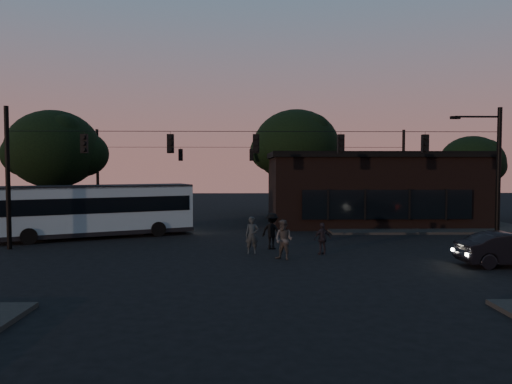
{
  "coord_description": "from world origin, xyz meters",
  "views": [
    {
      "loc": [
        -0.63,
        -22.38,
        4.32
      ],
      "look_at": [
        0.0,
        4.0,
        3.0
      ],
      "focal_mm": 35.0,
      "sensor_mm": 36.0,
      "label": 1
    }
  ],
  "objects_px": {
    "building": "(368,188)",
    "pedestrian_c": "(323,239)",
    "car": "(511,249)",
    "pedestrian_a": "(252,235)",
    "bus": "(98,208)",
    "pedestrian_b": "(284,240)",
    "pedestrian_d": "(272,231)"
  },
  "relations": [
    {
      "from": "car",
      "to": "pedestrian_d",
      "type": "bearing_deg",
      "value": 62.05
    },
    {
      "from": "pedestrian_d",
      "to": "car",
      "type": "bearing_deg",
      "value": -172.24
    },
    {
      "from": "building",
      "to": "pedestrian_a",
      "type": "relative_size",
      "value": 8.32
    },
    {
      "from": "pedestrian_c",
      "to": "pedestrian_a",
      "type": "bearing_deg",
      "value": -25.9
    },
    {
      "from": "building",
      "to": "pedestrian_a",
      "type": "distance_m",
      "value": 16.55
    },
    {
      "from": "car",
      "to": "pedestrian_c",
      "type": "xyz_separation_m",
      "value": [
        -7.73,
        3.1,
        0.05
      ]
    },
    {
      "from": "bus",
      "to": "car",
      "type": "relative_size",
      "value": 2.55
    },
    {
      "from": "building",
      "to": "pedestrian_b",
      "type": "height_order",
      "value": "building"
    },
    {
      "from": "building",
      "to": "bus",
      "type": "bearing_deg",
      "value": -157.62
    },
    {
      "from": "building",
      "to": "pedestrian_b",
      "type": "relative_size",
      "value": 8.23
    },
    {
      "from": "bus",
      "to": "pedestrian_d",
      "type": "xyz_separation_m",
      "value": [
        10.43,
        -4.61,
        -0.85
      ]
    },
    {
      "from": "building",
      "to": "pedestrian_c",
      "type": "distance_m",
      "value": 15.26
    },
    {
      "from": "building",
      "to": "pedestrian_c",
      "type": "bearing_deg",
      "value": -112.38
    },
    {
      "from": "bus",
      "to": "pedestrian_b",
      "type": "xyz_separation_m",
      "value": [
        10.8,
        -7.66,
        -0.86
      ]
    },
    {
      "from": "bus",
      "to": "pedestrian_c",
      "type": "bearing_deg",
      "value": -50.97
    },
    {
      "from": "bus",
      "to": "pedestrian_d",
      "type": "height_order",
      "value": "bus"
    },
    {
      "from": "bus",
      "to": "car",
      "type": "xyz_separation_m",
      "value": [
        20.55,
        -9.44,
        -1.06
      ]
    },
    {
      "from": "bus",
      "to": "pedestrian_b",
      "type": "bearing_deg",
      "value": -60.0
    },
    {
      "from": "building",
      "to": "bus",
      "type": "xyz_separation_m",
      "value": [
        -18.58,
        -7.65,
        -0.91
      ]
    },
    {
      "from": "pedestrian_b",
      "to": "pedestrian_c",
      "type": "xyz_separation_m",
      "value": [
        2.02,
        1.32,
        -0.15
      ]
    },
    {
      "from": "bus",
      "to": "pedestrian_a",
      "type": "relative_size",
      "value": 6.18
    },
    {
      "from": "building",
      "to": "pedestrian_d",
      "type": "height_order",
      "value": "building"
    },
    {
      "from": "pedestrian_c",
      "to": "pedestrian_d",
      "type": "relative_size",
      "value": 0.83
    },
    {
      "from": "car",
      "to": "pedestrian_a",
      "type": "bearing_deg",
      "value": 70.34
    },
    {
      "from": "pedestrian_a",
      "to": "bus",
      "type": "bearing_deg",
      "value": 148.24
    },
    {
      "from": "car",
      "to": "pedestrian_b",
      "type": "height_order",
      "value": "pedestrian_b"
    },
    {
      "from": "pedestrian_a",
      "to": "pedestrian_b",
      "type": "relative_size",
      "value": 0.99
    },
    {
      "from": "building",
      "to": "pedestrian_d",
      "type": "xyz_separation_m",
      "value": [
        -8.15,
        -12.26,
        -1.76
      ]
    },
    {
      "from": "bus",
      "to": "pedestrian_b",
      "type": "relative_size",
      "value": 6.12
    },
    {
      "from": "car",
      "to": "pedestrian_c",
      "type": "relative_size",
      "value": 2.84
    },
    {
      "from": "pedestrian_a",
      "to": "pedestrian_d",
      "type": "distance_m",
      "value": 1.74
    },
    {
      "from": "car",
      "to": "pedestrian_b",
      "type": "bearing_deg",
      "value": 77.21
    }
  ]
}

